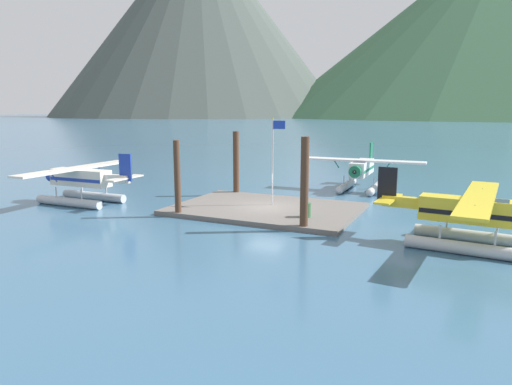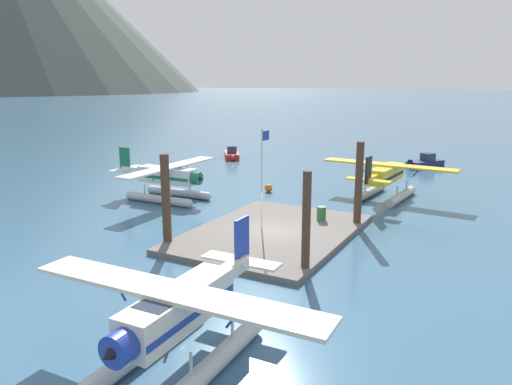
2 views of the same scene
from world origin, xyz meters
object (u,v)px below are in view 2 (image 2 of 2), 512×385
Objects in this scene: seaplane_white_bow_right at (168,180)px; seaplane_cream_port_aft at (179,319)px; mooring_buoy at (269,188)px; boat_red_open_east at (232,154)px; flagpole at (263,167)px; seaplane_yellow_stbd_aft at (387,178)px; fuel_drum at (321,213)px; boat_navy_open_se at (426,163)px.

seaplane_white_bow_right is 1.00× the size of seaplane_cream_port_aft.
boat_red_open_east is (13.95, 12.02, 0.16)m from mooring_buoy.
flagpole is at bearing 16.92° from seaplane_cream_port_aft.
flagpole is 0.57× the size of seaplane_yellow_stbd_aft.
fuel_drum is 0.20× the size of boat_navy_open_se.
mooring_buoy is 8.41m from seaplane_white_bow_right.
seaplane_white_bow_right is (3.85, 10.25, -2.45)m from flagpole.
flagpole is 11.69m from mooring_buoy.
seaplane_cream_port_aft is (-16.93, -1.63, 0.84)m from fuel_drum.
seaplane_white_bow_right is at bearing 148.93° from boat_navy_open_se.
seaplane_white_bow_right is 21.19m from boat_red_open_east.
fuel_drum reaches higher than mooring_buoy.
mooring_buoy is 0.06× the size of seaplane_yellow_stbd_aft.
fuel_drum is at bearing -38.19° from flagpole.
flagpole is at bearing 160.55° from seaplane_yellow_stbd_aft.
flagpole reaches higher than mooring_buoy.
seaplane_white_bow_right reaches higher than mooring_buoy.
fuel_drum is 12.83m from seaplane_white_bow_right.
boat_red_open_east reaches higher than mooring_buoy.
flagpole is 13.40m from seaplane_yellow_stbd_aft.
seaplane_yellow_stbd_aft and seaplane_white_bow_right have the same top height.
seaplane_yellow_stbd_aft is (12.43, -4.39, -2.45)m from flagpole.
fuel_drum is 25.56m from boat_navy_open_se.
seaplane_white_bow_right is (-6.20, 5.54, 1.25)m from mooring_buoy.
flagpole is 29.46m from boat_red_open_east.
seaplane_yellow_stbd_aft is 16.31m from boat_navy_open_se.
boat_red_open_east is (11.57, 21.12, -1.09)m from seaplane_yellow_stbd_aft.
seaplane_cream_port_aft is at bearing -163.08° from flagpole.
flagpole reaches higher than seaplane_yellow_stbd_aft.
boat_navy_open_se and boat_red_open_east have the same top height.
seaplane_yellow_stbd_aft is 16.96m from seaplane_white_bow_right.
seaplane_yellow_stbd_aft reaches higher than mooring_buoy.
boat_red_open_east is (37.70, 20.90, -1.09)m from seaplane_cream_port_aft.
flagpole is at bearing -145.12° from boat_red_open_east.
seaplane_cream_port_aft is (-23.75, -8.87, 1.25)m from mooring_buoy.
mooring_buoy is 0.15× the size of boat_red_open_east.
seaplane_cream_port_aft reaches higher than boat_red_open_east.
flagpole reaches higher than seaplane_cream_port_aft.
mooring_buoy is 20.90m from boat_navy_open_se.
seaplane_white_bow_right is at bearing 39.39° from seaplane_cream_port_aft.
seaplane_yellow_stbd_aft is 1.01× the size of seaplane_white_bow_right.
boat_navy_open_se is at bearing -77.64° from boat_red_open_east.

